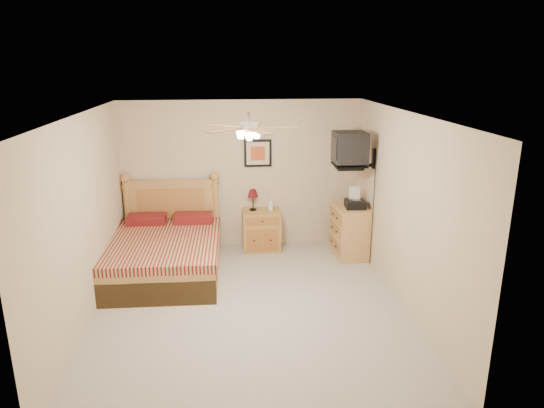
{
  "coord_description": "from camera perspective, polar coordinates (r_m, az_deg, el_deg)",
  "views": [
    {
      "loc": [
        -0.28,
        -5.75,
        3.09
      ],
      "look_at": [
        0.38,
        0.9,
        1.12
      ],
      "focal_mm": 32.0,
      "sensor_mm": 36.0,
      "label": 1
    }
  ],
  "objects": [
    {
      "name": "wall_tv",
      "position": [
        7.49,
        10.25,
        6.3
      ],
      "size": [
        0.56,
        0.46,
        0.58
      ],
      "primitive_type": null,
      "color": "black",
      "rests_on": "wall_right"
    },
    {
      "name": "fax_machine",
      "position": [
        7.79,
        9.78,
        0.7
      ],
      "size": [
        0.33,
        0.34,
        0.33
      ],
      "primitive_type": null,
      "rotation": [
        0.0,
        0.0,
        -0.06
      ],
      "color": "black",
      "rests_on": "dresser"
    },
    {
      "name": "dresser",
      "position": [
        8.04,
        9.18,
        -3.15
      ],
      "size": [
        0.54,
        0.75,
        0.85
      ],
      "primitive_type": "cube",
      "rotation": [
        0.0,
        0.0,
        0.06
      ],
      "color": "tan",
      "rests_on": "ground"
    },
    {
      "name": "bed",
      "position": [
        7.34,
        -12.62,
        -3.23
      ],
      "size": [
        1.63,
        2.11,
        1.35
      ],
      "primitive_type": null,
      "rotation": [
        0.0,
        0.0,
        -0.02
      ],
      "color": "#A97735",
      "rests_on": "ground"
    },
    {
      "name": "framed_picture",
      "position": [
        8.13,
        -1.68,
        5.99
      ],
      "size": [
        0.46,
        0.04,
        0.46
      ],
      "primitive_type": "cube",
      "color": "black",
      "rests_on": "wall_back"
    },
    {
      "name": "nightstand",
      "position": [
        8.25,
        -1.25,
        -3.06
      ],
      "size": [
        0.63,
        0.47,
        0.68
      ],
      "primitive_type": "cube",
      "rotation": [
        0.0,
        0.0,
        -0.0
      ],
      "color": "#A47633",
      "rests_on": "ground"
    },
    {
      "name": "wall_right",
      "position": [
        6.45,
        15.32,
        -0.76
      ],
      "size": [
        0.04,
        4.5,
        2.5
      ],
      "primitive_type": "cube",
      "color": "#C7B293",
      "rests_on": "ground"
    },
    {
      "name": "ceiling",
      "position": [
        5.79,
        -2.87,
        10.53
      ],
      "size": [
        4.0,
        4.5,
        0.04
      ],
      "primitive_type": "cube",
      "color": "white",
      "rests_on": "ground"
    },
    {
      "name": "ceiling_fan",
      "position": [
        5.6,
        -2.75,
        8.9
      ],
      "size": [
        1.14,
        1.14,
        0.28
      ],
      "primitive_type": null,
      "color": "silver",
      "rests_on": "ceiling"
    },
    {
      "name": "wall_front",
      "position": [
        3.96,
        -0.93,
        -11.28
      ],
      "size": [
        4.0,
        0.04,
        2.5
      ],
      "primitive_type": "cube",
      "color": "#C7B293",
      "rests_on": "ground"
    },
    {
      "name": "lotion_bottle",
      "position": [
        8.1,
        -0.15,
        -0.08
      ],
      "size": [
        0.11,
        0.11,
        0.22
      ],
      "primitive_type": "imported",
      "rotation": [
        0.0,
        0.0,
        -0.41
      ],
      "color": "white",
      "rests_on": "nightstand"
    },
    {
      "name": "magazine_upper",
      "position": [
        8.14,
        9.04,
        0.5
      ],
      "size": [
        0.22,
        0.28,
        0.02
      ],
      "primitive_type": "imported",
      "rotation": [
        0.0,
        0.0,
        0.12
      ],
      "color": "gray",
      "rests_on": "magazine_lower"
    },
    {
      "name": "magazine_lower",
      "position": [
        8.15,
        8.82,
        0.35
      ],
      "size": [
        0.23,
        0.29,
        0.03
      ],
      "primitive_type": "imported",
      "rotation": [
        0.0,
        0.0,
        -0.09
      ],
      "color": "tan",
      "rests_on": "dresser"
    },
    {
      "name": "wall_back",
      "position": [
        8.21,
        -3.55,
        3.44
      ],
      "size": [
        4.0,
        0.04,
        2.5
      ],
      "primitive_type": "cube",
      "color": "#C7B293",
      "rests_on": "ground"
    },
    {
      "name": "table_lamp",
      "position": [
        8.14,
        -2.27,
        0.51
      ],
      "size": [
        0.24,
        0.24,
        0.36
      ],
      "primitive_type": null,
      "rotation": [
        0.0,
        0.0,
        0.28
      ],
      "color": "#5A1115",
      "rests_on": "nightstand"
    },
    {
      "name": "floor",
      "position": [
        6.53,
        -2.56,
        -11.84
      ],
      "size": [
        4.5,
        4.5,
        0.0
      ],
      "primitive_type": "plane",
      "color": "#A59E95",
      "rests_on": "ground"
    },
    {
      "name": "wall_left",
      "position": [
        6.28,
        -21.27,
        -1.8
      ],
      "size": [
        0.04,
        4.5,
        2.5
      ],
      "primitive_type": "cube",
      "color": "#C7B293",
      "rests_on": "ground"
    }
  ]
}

